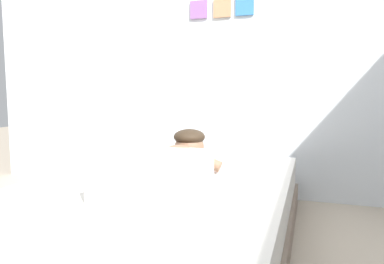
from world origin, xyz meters
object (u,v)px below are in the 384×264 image
at_px(bed, 159,213).
at_px(coffee_cup, 204,163).
at_px(pillow, 169,155).
at_px(person_lying, 168,166).
at_px(cell_phone, 123,180).

distance_m(bed, coffee_cup, 0.48).
relative_size(pillow, person_lying, 0.57).
relative_size(coffee_cup, cell_phone, 0.89).
height_order(bed, person_lying, person_lying).
bearing_deg(person_lying, pillow, 111.60).
distance_m(person_lying, coffee_cup, 0.46).
relative_size(pillow, cell_phone, 3.71).
relative_size(bed, person_lying, 2.24).
bearing_deg(bed, pillow, 105.25).
xyz_separation_m(person_lying, coffee_cup, (0.07, 0.45, -0.07)).
distance_m(pillow, cell_phone, 0.59).
relative_size(person_lying, coffee_cup, 7.36).
distance_m(coffee_cup, cell_phone, 0.57).
bearing_deg(bed, person_lying, -35.14).
bearing_deg(coffee_cup, person_lying, -98.49).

